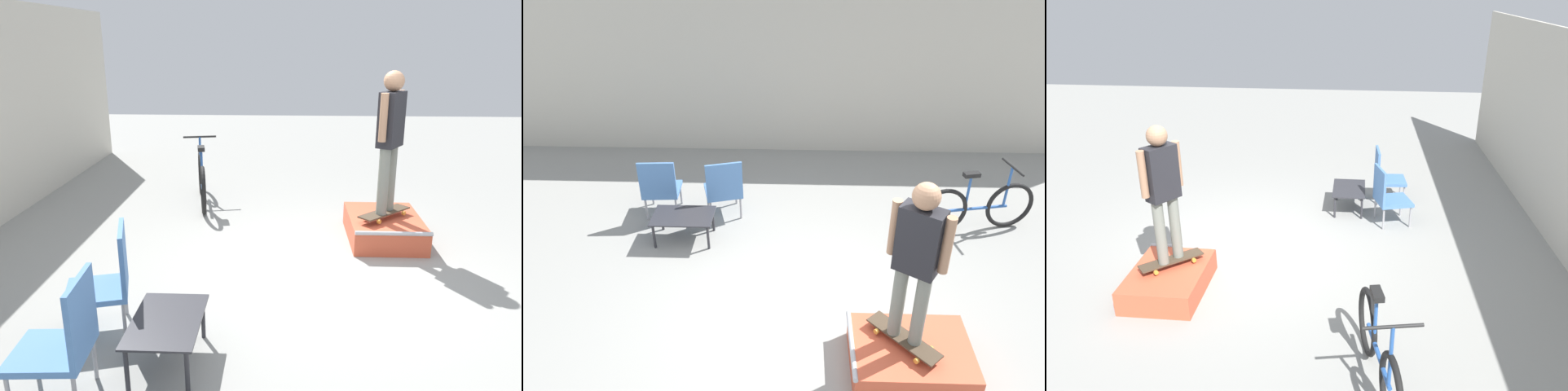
{
  "view_description": "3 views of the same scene",
  "coord_description": "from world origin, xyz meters",
  "views": [
    {
      "loc": [
        -5.09,
        0.54,
        2.47
      ],
      "look_at": [
        -0.02,
        0.78,
        0.9
      ],
      "focal_mm": 35.0,
      "sensor_mm": 36.0,
      "label": 1
    },
    {
      "loc": [
        -0.07,
        -4.38,
        4.11
      ],
      "look_at": [
        -0.25,
        1.07,
        0.94
      ],
      "focal_mm": 35.0,
      "sensor_mm": 36.0,
      "label": 2
    },
    {
      "loc": [
        6.33,
        1.52,
        3.61
      ],
      "look_at": [
        -0.18,
        0.87,
        0.84
      ],
      "focal_mm": 35.0,
      "sensor_mm": 36.0,
      "label": 3
    }
  ],
  "objects": [
    {
      "name": "skate_ramp_box",
      "position": [
        1.07,
        -0.75,
        0.15
      ],
      "size": [
        1.21,
        0.9,
        0.33
      ],
      "color": "#DB5638",
      "rests_on": "ground_plane"
    },
    {
      "name": "skateboard_on_ramp",
      "position": [
        0.99,
        -0.72,
        0.39
      ],
      "size": [
        0.68,
        0.73,
        0.07
      ],
      "rotation": [
        0.0,
        0.0,
        -0.84
      ],
      "color": "#473828",
      "rests_on": "skate_ramp_box"
    },
    {
      "name": "ground_plane",
      "position": [
        0.0,
        0.0,
        0.0
      ],
      "size": [
        24.0,
        24.0,
        0.0
      ],
      "primitive_type": "plane",
      "color": "gray"
    },
    {
      "name": "patio_chair_right",
      "position": [
        -1.17,
        2.05,
        0.49
      ],
      "size": [
        0.64,
        0.64,
        0.94
      ],
      "rotation": [
        0.0,
        0.0,
        3.42
      ],
      "color": "#99999E",
      "rests_on": "ground_plane"
    },
    {
      "name": "patio_chair_left",
      "position": [
        -2.1,
        2.05,
        0.49
      ],
      "size": [
        0.55,
        0.55,
        0.94
      ],
      "rotation": [
        0.0,
        0.0,
        3.21
      ],
      "color": "#99999E",
      "rests_on": "ground_plane"
    },
    {
      "name": "coffee_table",
      "position": [
        -1.65,
        1.44,
        0.34
      ],
      "size": [
        0.84,
        0.54,
        0.39
      ],
      "color": "#2D2D33",
      "rests_on": "ground_plane"
    },
    {
      "name": "bicycle",
      "position": [
        2.45,
        1.81,
        0.38
      ],
      "size": [
        1.7,
        0.53,
        0.99
      ],
      "rotation": [
        0.0,
        0.0,
        0.19
      ],
      "color": "black",
      "rests_on": "ground_plane"
    },
    {
      "name": "person_skater",
      "position": [
        0.99,
        -0.72,
        1.42
      ],
      "size": [
        0.49,
        0.38,
        1.72
      ],
      "rotation": [
        0.0,
        0.0,
        -0.58
      ],
      "color": "gray",
      "rests_on": "skateboard_on_ramp"
    }
  ]
}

